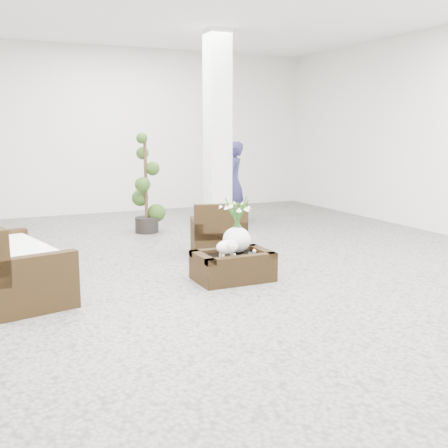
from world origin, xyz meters
name	(u,v)px	position (x,y,z in m)	size (l,w,h in m)	color
ground	(221,270)	(0.00, 0.00, 0.00)	(11.00, 11.00, 0.00)	gray
column	(217,131)	(1.20, 2.80, 1.75)	(0.40, 0.40, 3.50)	white
coffee_table	(233,267)	(-0.06, -0.49, 0.16)	(0.90, 0.60, 0.31)	black
sheep_figurine	(227,249)	(-0.18, -0.59, 0.42)	(0.28, 0.23, 0.21)	white
planter_narcissus	(237,220)	(0.04, -0.39, 0.71)	(0.44, 0.44, 0.80)	white
tealight	(254,251)	(0.24, -0.47, 0.33)	(0.04, 0.04, 0.03)	white
armchair	(218,229)	(0.30, 0.76, 0.39)	(0.74, 0.71, 0.79)	black
loveseat	(13,256)	(-2.49, -0.06, 0.44)	(1.66, 0.80, 0.88)	black
topiary	(146,184)	(-0.12, 2.89, 0.85)	(0.45, 0.45, 1.70)	#233D13
shopper	(234,182)	(1.72, 3.21, 0.78)	(0.57, 0.37, 1.56)	navy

